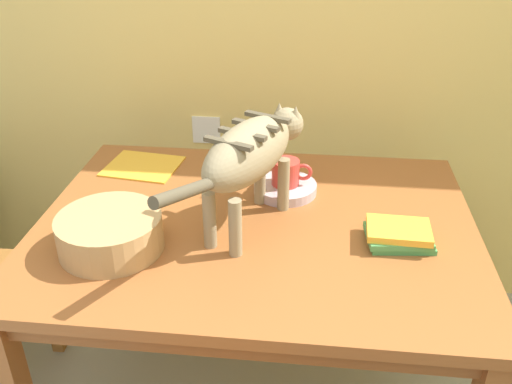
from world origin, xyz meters
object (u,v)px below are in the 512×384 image
object	(u,v)px
saucer_bowl	(285,188)
wicker_basket	(110,232)
dining_table	(256,245)
book_stack	(399,235)
cat	(251,153)
magazine	(143,166)
coffee_mug	(287,172)

from	to	relation	value
saucer_bowl	wicker_basket	xyz separation A→B (m)	(-0.45, -0.37, 0.04)
dining_table	book_stack	bearing A→B (deg)	-9.85
cat	dining_table	bearing A→B (deg)	72.53
dining_table	saucer_bowl	size ratio (longest dim) A/B	6.36
wicker_basket	cat	bearing A→B (deg)	24.80
magazine	book_stack	bearing A→B (deg)	-17.32
dining_table	cat	size ratio (longest dim) A/B	2.00
coffee_mug	magazine	distance (m)	0.54
saucer_bowl	coffee_mug	size ratio (longest dim) A/B	1.57
cat	coffee_mug	bearing A→B (deg)	89.21
saucer_bowl	dining_table	bearing A→B (deg)	-111.78
wicker_basket	coffee_mug	bearing A→B (deg)	39.03
saucer_bowl	coffee_mug	bearing A→B (deg)	0.00
wicker_basket	dining_table	bearing A→B (deg)	25.81
magazine	coffee_mug	bearing A→B (deg)	-6.88
cat	magazine	distance (m)	0.59
magazine	wicker_basket	bearing A→B (deg)	-75.69
cat	magazine	size ratio (longest dim) A/B	2.61
saucer_bowl	magazine	distance (m)	0.53
coffee_mug	saucer_bowl	bearing A→B (deg)	180.00
book_stack	coffee_mug	bearing A→B (deg)	141.93
dining_table	magazine	bearing A→B (deg)	144.10
dining_table	cat	xyz separation A→B (m)	(-0.01, -0.01, 0.32)
saucer_bowl	book_stack	size ratio (longest dim) A/B	1.05
cat	saucer_bowl	world-z (taller)	cat
dining_table	book_stack	size ratio (longest dim) A/B	6.70
saucer_bowl	book_stack	bearing A→B (deg)	-37.79
coffee_mug	wicker_basket	bearing A→B (deg)	-140.97
cat	wicker_basket	size ratio (longest dim) A/B	2.26
cat	saucer_bowl	distance (m)	0.31
dining_table	coffee_mug	size ratio (longest dim) A/B	9.99
book_stack	wicker_basket	bearing A→B (deg)	-171.86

